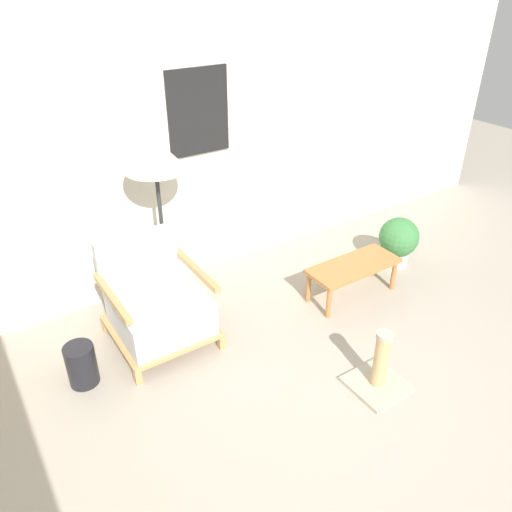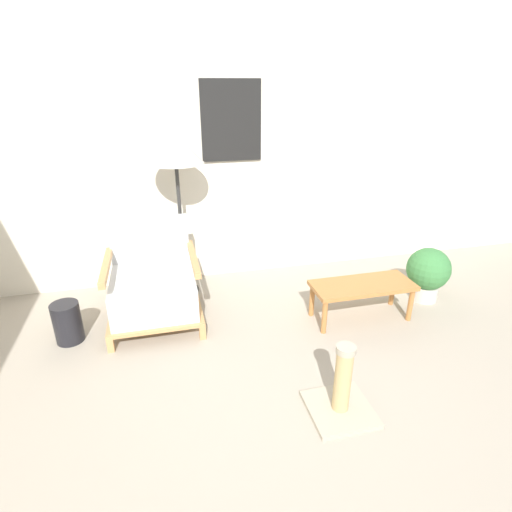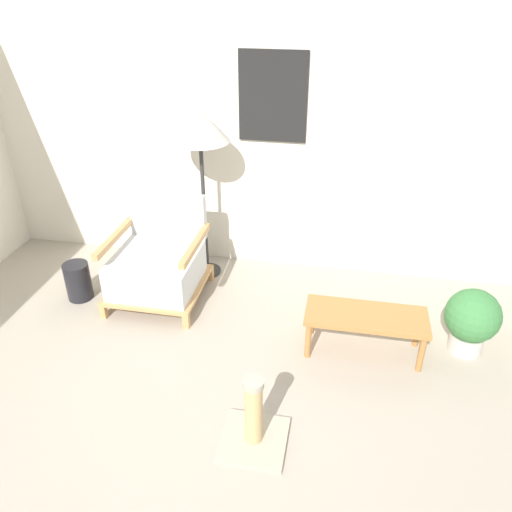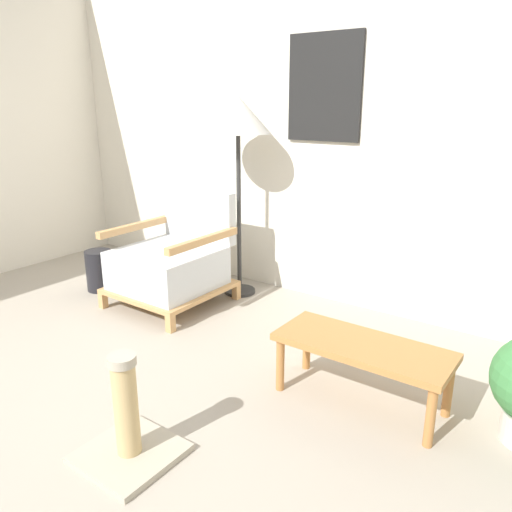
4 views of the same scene
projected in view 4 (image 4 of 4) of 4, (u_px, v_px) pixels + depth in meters
ground_plane at (31, 459)px, 2.13m from camera, size 14.00×14.00×0.00m
wall_back at (316, 117)px, 3.58m from camera, size 8.00×0.09×2.70m
armchair at (172, 262)px, 3.70m from camera, size 0.74×0.76×0.82m
floor_lamp at (238, 121)px, 3.59m from camera, size 0.49×0.49×1.51m
coffee_table at (362, 352)px, 2.45m from camera, size 0.86×0.36×0.33m
vase at (99, 270)px, 4.00m from camera, size 0.21×0.21×0.33m
scratching_post at (128, 428)px, 2.10m from camera, size 0.39×0.39×0.49m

